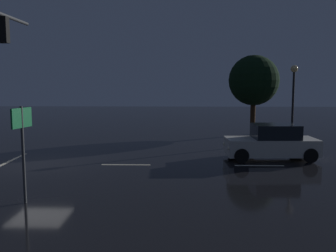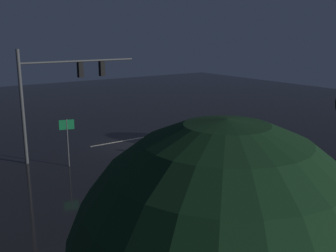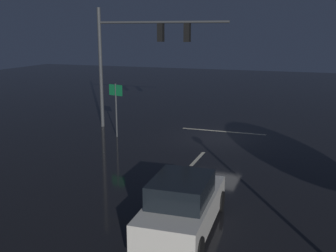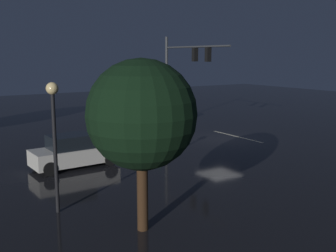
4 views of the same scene
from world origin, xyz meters
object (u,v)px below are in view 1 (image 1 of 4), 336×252
at_px(car_approaching, 272,143).
at_px(route_sign, 22,134).
at_px(tree_left_near, 254,81).
at_px(street_lamp_left_kerb, 293,88).

distance_m(car_approaching, route_sign, 11.57).
bearing_deg(tree_left_near, car_approaching, -5.16).
height_order(car_approaching, street_lamp_left_kerb, street_lamp_left_kerb).
relative_size(street_lamp_left_kerb, tree_left_near, 0.85).
height_order(car_approaching, route_sign, route_sign).
bearing_deg(street_lamp_left_kerb, car_approaching, -25.34).
distance_m(car_approaching, tree_left_near, 9.15).
distance_m(route_sign, tree_left_near, 18.46).
height_order(street_lamp_left_kerb, route_sign, street_lamp_left_kerb).
relative_size(street_lamp_left_kerb, route_sign, 1.58).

